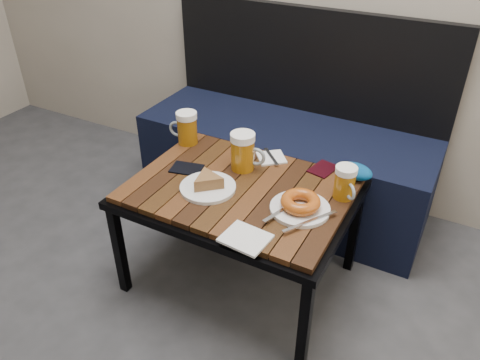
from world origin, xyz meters
The scene contains 12 objects.
bench centered at (0.18, 1.76, 0.27)m, with size 1.40×0.50×0.95m.
cafe_table centered at (0.24, 1.16, 0.43)m, with size 0.84×0.62×0.47m.
beer_mug_left centered at (-0.12, 1.36, 0.54)m, with size 0.13×0.10×0.14m.
beer_mug_centre centered at (0.19, 1.28, 0.55)m, with size 0.15×0.11×0.15m.
beer_mug_right centered at (0.60, 1.28, 0.53)m, with size 0.11×0.11×0.13m.
plate_pie centered at (0.15, 1.09, 0.50)m, with size 0.21×0.21×0.06m.
plate_bagel centered at (0.50, 1.13, 0.50)m, with size 0.23×0.26×0.06m.
napkin_left centered at (0.26, 1.40, 0.48)m, with size 0.15×0.15×0.01m.
napkin_right centered at (0.40, 0.90, 0.48)m, with size 0.16×0.14×0.01m.
passport_navy centered at (0.00, 1.17, 0.47)m, with size 0.09×0.12×0.01m, color black.
passport_burgundy centered at (0.48, 1.42, 0.47)m, with size 0.08×0.12×0.01m, color black.
knit_pouch centered at (0.60, 1.42, 0.50)m, with size 0.13×0.09×0.06m, color navy.
Camera 1 is at (0.93, -0.12, 1.45)m, focal length 35.00 mm.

